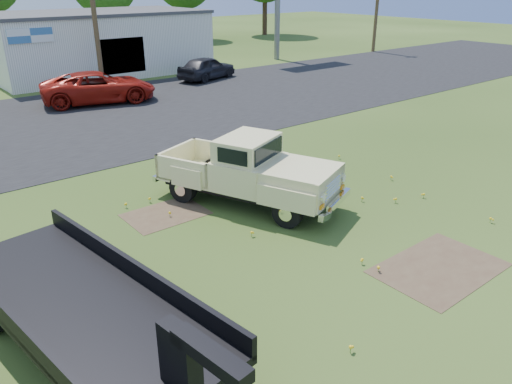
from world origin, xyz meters
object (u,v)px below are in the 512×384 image
at_px(flatbed_trailer, 79,297).
at_px(red_pickup, 99,87).
at_px(vintage_pickup_truck, 248,170).
at_px(dark_sedan, 207,68).

xyz_separation_m(flatbed_trailer, red_pickup, (8.00, 18.33, -0.15)).
distance_m(flatbed_trailer, red_pickup, 20.00).
distance_m(vintage_pickup_truck, flatbed_trailer, 6.85).
relative_size(vintage_pickup_truck, dark_sedan, 1.28).
height_order(flatbed_trailer, dark_sedan, flatbed_trailer).
height_order(vintage_pickup_truck, red_pickup, vintage_pickup_truck).
height_order(vintage_pickup_truck, dark_sedan, vintage_pickup_truck).
relative_size(vintage_pickup_truck, flatbed_trailer, 0.79).
distance_m(red_pickup, dark_sedan, 8.50).
relative_size(flatbed_trailer, dark_sedan, 1.62).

